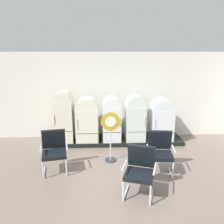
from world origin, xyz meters
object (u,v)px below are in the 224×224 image
at_px(refrigerator_0, 64,115).
at_px(sign_stand, 111,136).
at_px(refrigerator_2, 112,118).
at_px(armchair_center, 140,168).
at_px(refrigerator_3, 135,116).
at_px(refrigerator_1, 87,118).
at_px(refrigerator_4, 162,118).
at_px(armchair_left, 54,149).
at_px(armchair_right, 160,150).

height_order(refrigerator_0, sign_stand, refrigerator_0).
relative_size(refrigerator_2, armchair_center, 1.37).
bearing_deg(sign_stand, refrigerator_3, 56.48).
bearing_deg(refrigerator_3, refrigerator_1, -179.13).
bearing_deg(refrigerator_2, refrigerator_4, 0.65).
relative_size(armchair_left, sign_stand, 0.75).
bearing_deg(refrigerator_3, refrigerator_4, -2.01).
bearing_deg(refrigerator_2, armchair_center, -80.35).
bearing_deg(armchair_left, armchair_center, -28.46).
height_order(refrigerator_1, sign_stand, refrigerator_1).
xyz_separation_m(refrigerator_4, sign_stand, (-1.71, -1.25, -0.12)).
xyz_separation_m(refrigerator_0, armchair_right, (2.65, -1.92, -0.40)).
bearing_deg(refrigerator_1, refrigerator_3, 0.87).
height_order(armchair_left, armchair_center, same).
height_order(refrigerator_1, refrigerator_4, refrigerator_1).
bearing_deg(refrigerator_1, refrigerator_4, -0.16).
height_order(refrigerator_0, refrigerator_4, refrigerator_0).
bearing_deg(refrigerator_3, sign_stand, -123.52).
xyz_separation_m(refrigerator_3, refrigerator_4, (0.87, -0.03, -0.07)).
xyz_separation_m(armchair_right, armchair_center, (-0.65, -0.90, 0.00)).
xyz_separation_m(refrigerator_1, armchair_left, (-0.73, -1.72, -0.28)).
xyz_separation_m(refrigerator_0, refrigerator_2, (1.53, -0.04, -0.10)).
distance_m(armchair_center, sign_stand, 1.64).
distance_m(refrigerator_0, refrigerator_3, 2.30).
distance_m(refrigerator_2, refrigerator_3, 0.76).
bearing_deg(armchair_right, refrigerator_2, 120.82).
relative_size(armchair_right, sign_stand, 0.75).
height_order(refrigerator_3, armchair_center, refrigerator_3).
distance_m(armchair_left, armchair_right, 2.65).
height_order(armchair_right, sign_stand, sign_stand).
bearing_deg(refrigerator_0, armchair_left, -89.65).
relative_size(refrigerator_4, armchair_center, 1.30).
distance_m(refrigerator_2, sign_stand, 1.25).
relative_size(refrigerator_1, refrigerator_4, 1.04).
relative_size(refrigerator_2, refrigerator_4, 1.05).
xyz_separation_m(refrigerator_1, armchair_right, (1.91, -1.90, -0.28)).
bearing_deg(refrigerator_2, armchair_left, -132.00).
distance_m(armchair_left, armchair_center, 2.27).
height_order(refrigerator_0, refrigerator_2, refrigerator_0).
xyz_separation_m(armchair_center, sign_stand, (-0.56, 1.54, 0.13)).
bearing_deg(sign_stand, refrigerator_1, 119.25).
relative_size(refrigerator_3, sign_stand, 1.05).
xyz_separation_m(refrigerator_3, armchair_center, (-0.29, -2.82, -0.32)).
xyz_separation_m(armchair_left, sign_stand, (1.44, 0.46, 0.13)).
relative_size(refrigerator_4, armchair_left, 1.30).
distance_m(refrigerator_1, armchair_left, 1.89).
xyz_separation_m(refrigerator_4, armchair_center, (-1.16, -2.79, -0.25)).
distance_m(armchair_right, sign_stand, 1.37).
bearing_deg(armchair_center, refrigerator_0, 125.46).
distance_m(refrigerator_4, armchair_right, 1.98).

